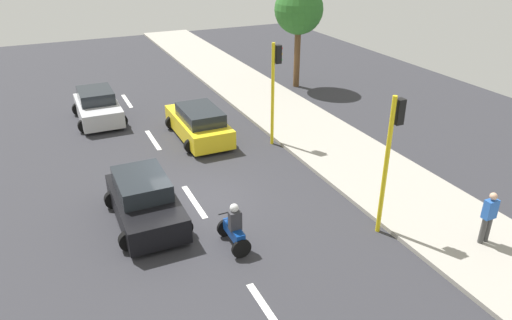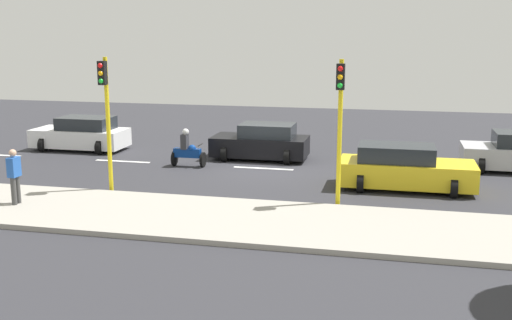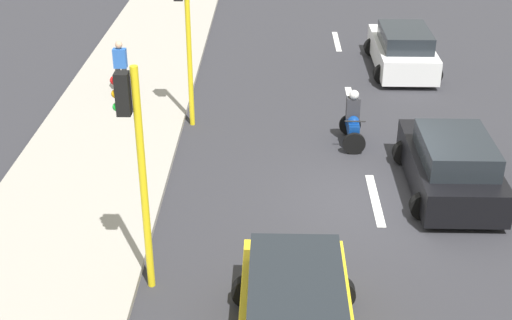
{
  "view_description": "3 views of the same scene",
  "coord_description": "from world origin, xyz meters",
  "views": [
    {
      "loc": [
        -4.1,
        -14.12,
        8.7
      ],
      "look_at": [
        2.12,
        -0.63,
        1.48
      ],
      "focal_mm": 33.58,
      "sensor_mm": 36.0,
      "label": 1
    },
    {
      "loc": [
        22.91,
        4.99,
        5.26
      ],
      "look_at": [
        2.91,
        0.38,
        0.96
      ],
      "focal_mm": 42.73,
      "sensor_mm": 36.0,
      "label": 2
    },
    {
      "loc": [
        2.43,
        14.51,
        8.52
      ],
      "look_at": [
        2.8,
        0.4,
        1.23
      ],
      "focal_mm": 49.98,
      "sensor_mm": 36.0,
      "label": 3
    }
  ],
  "objects": [
    {
      "name": "pedestrian_near_signal",
      "position": [
        7.13,
        -6.14,
        1.06
      ],
      "size": [
        0.4,
        0.24,
        1.69
      ],
      "color": "#3F3F3F",
      "rests_on": "sidewalk"
    },
    {
      "name": "motorcycle",
      "position": [
        0.28,
        -3.03,
        0.64
      ],
      "size": [
        0.6,
        1.3,
        1.53
      ],
      "color": "black",
      "rests_on": "ground"
    },
    {
      "name": "car_black",
      "position": [
        -1.78,
        -0.46,
        0.71
      ],
      "size": [
        2.28,
        4.0,
        1.52
      ],
      "color": "black",
      "rests_on": "ground"
    },
    {
      "name": "lane_stripe_north",
      "position": [
        0.0,
        -6.0,
        0.01
      ],
      "size": [
        0.2,
        2.4,
        0.01
      ],
      "primitive_type": "cube",
      "color": "white",
      "rests_on": "ground"
    },
    {
      "name": "car_white",
      "position": [
        -1.98,
        -8.92,
        0.71
      ],
      "size": [
        2.27,
        4.21,
        1.52
      ],
      "color": "white",
      "rests_on": "ground"
    },
    {
      "name": "traffic_light_corner",
      "position": [
        4.85,
        -4.18,
        2.93
      ],
      "size": [
        0.49,
        0.24,
        4.5
      ],
      "color": "yellow",
      "rests_on": "ground"
    },
    {
      "name": "lane_stripe_far_north",
      "position": [
        0.0,
        -12.0,
        0.01
      ],
      "size": [
        0.2,
        2.4,
        0.01
      ],
      "primitive_type": "cube",
      "color": "white",
      "rests_on": "ground"
    },
    {
      "name": "ground_plane",
      "position": [
        0.0,
        0.0,
        -0.05
      ],
      "size": [
        40.0,
        60.0,
        0.1
      ],
      "primitive_type": "cube",
      "color": "#2D2D33"
    },
    {
      "name": "traffic_light_midblock",
      "position": [
        4.85,
        3.38,
        2.93
      ],
      "size": [
        0.49,
        0.24,
        4.5
      ],
      "color": "yellow",
      "rests_on": "ground"
    },
    {
      "name": "sidewalk",
      "position": [
        7.0,
        0.0,
        0.07
      ],
      "size": [
        4.0,
        60.0,
        0.15
      ],
      "primitive_type": "cube",
      "color": "#9E998E",
      "rests_on": "ground"
    },
    {
      "name": "lane_stripe_mid",
      "position": [
        0.0,
        0.0,
        0.01
      ],
      "size": [
        0.2,
        2.4,
        0.01
      ],
      "primitive_type": "cube",
      "color": "white",
      "rests_on": "ground"
    }
  ]
}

